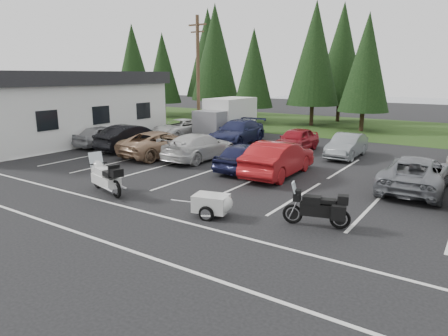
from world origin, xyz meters
TOP-DOWN VIEW (x-y plane):
  - ground at (0.00, 0.00)m, footprint 120.00×120.00m
  - grass_strip at (0.00, 24.00)m, footprint 80.00×16.00m
  - building at (-18.00, 4.00)m, footprint 10.60×15.60m
  - utility_pole at (-10.00, 12.00)m, footprint 1.60×0.26m
  - box_truck at (-8.00, 12.50)m, footprint 2.40×5.60m
  - stall_markings at (0.00, 2.00)m, footprint 32.00×16.00m
  - conifer_0 at (-28.00, 22.50)m, footprint 4.58×4.58m
  - conifer_1 at (-22.00, 21.20)m, footprint 3.96×3.96m
  - conifer_2 at (-16.00, 22.80)m, footprint 5.10×5.10m
  - conifer_3 at (-10.50, 21.40)m, footprint 3.87×3.87m
  - conifer_4 at (-5.00, 22.90)m, footprint 4.80×4.80m
  - conifer_5 at (0.00, 21.60)m, footprint 4.14×4.14m
  - conifer_back_a at (-20.00, 27.00)m, footprint 5.28×5.28m
  - conifer_back_b at (-4.00, 27.50)m, footprint 4.97×4.97m
  - car_near_0 at (-12.25, 4.47)m, footprint 1.90×4.26m
  - car_near_1 at (-9.66, 4.64)m, footprint 1.91×4.95m
  - car_near_2 at (-6.80, 4.21)m, footprint 2.90×5.50m
  - car_near_3 at (-4.30, 4.65)m, footprint 2.21×5.13m
  - car_near_4 at (-0.84, 3.86)m, footprint 1.81×4.21m
  - car_near_5 at (1.01, 3.80)m, footprint 1.92×5.05m
  - car_near_6 at (6.84, 4.69)m, footprint 2.43×5.18m
  - car_far_0 at (-10.57, 10.36)m, footprint 2.69×5.11m
  - car_far_1 at (-5.37, 10.33)m, footprint 2.70×5.72m
  - car_far_2 at (-0.84, 9.94)m, footprint 1.78×4.28m
  - car_far_3 at (2.37, 9.89)m, footprint 1.49×4.13m
  - touring_motorcycle at (-3.47, -2.69)m, footprint 2.98×1.63m
  - cargo_trailer at (1.66, -2.56)m, footprint 1.84×1.31m
  - adventure_motorcycle at (4.93, -1.45)m, footprint 2.46×1.39m

SIDE VIEW (x-z plane):
  - ground at x=0.00m, z-range 0.00..0.00m
  - stall_markings at x=0.00m, z-range 0.00..0.01m
  - grass_strip at x=0.00m, z-range 0.00..0.01m
  - cargo_trailer at x=1.66m, z-range 0.00..0.77m
  - car_far_3 at x=2.37m, z-range 0.00..1.35m
  - car_far_0 at x=-10.57m, z-range 0.00..1.37m
  - car_near_4 at x=-0.84m, z-range 0.00..1.42m
  - adventure_motorcycle at x=4.93m, z-range 0.00..1.42m
  - car_near_0 at x=-12.25m, z-range 0.00..1.42m
  - car_near_6 at x=6.84m, z-range 0.00..1.43m
  - car_far_2 at x=-0.84m, z-range 0.00..1.45m
  - car_near_3 at x=-4.30m, z-range 0.00..1.47m
  - car_near_2 at x=-6.80m, z-range 0.00..1.47m
  - touring_motorcycle at x=-3.47m, z-range 0.00..1.58m
  - car_near_1 at x=-9.66m, z-range 0.00..1.61m
  - car_far_1 at x=-5.37m, z-range 0.00..1.61m
  - car_near_5 at x=1.01m, z-range 0.00..1.65m
  - box_truck at x=-8.00m, z-range 0.00..2.90m
  - building at x=-18.00m, z-range 0.00..4.90m
  - utility_pole at x=-10.00m, z-range 0.20..9.20m
  - conifer_3 at x=-10.50m, z-range 0.76..9.78m
  - conifer_1 at x=-22.00m, z-range 0.78..10.00m
  - conifer_5 at x=0.00m, z-range 0.81..10.45m
  - conifer_0 at x=-28.00m, z-range 0.90..11.56m
  - conifer_4 at x=-5.00m, z-range 0.95..12.12m
  - conifer_back_b at x=-4.00m, z-range 0.98..12.56m
  - conifer_2 at x=-16.00m, z-range 1.01..12.90m
  - conifer_back_a at x=-20.00m, z-range 1.04..13.34m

